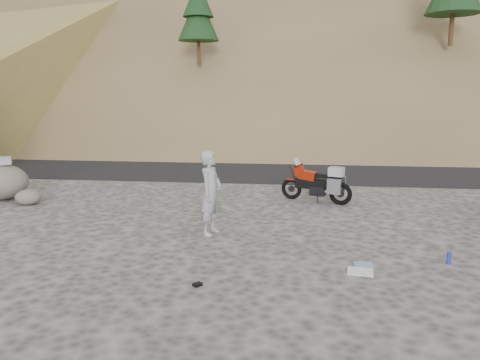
{
  "coord_description": "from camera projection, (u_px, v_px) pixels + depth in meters",
  "views": [
    {
      "loc": [
        0.69,
        -9.11,
        2.94
      ],
      "look_at": [
        -0.47,
        0.95,
        1.0
      ],
      "focal_mm": 35.0,
      "sensor_mm": 36.0,
      "label": 1
    }
  ],
  "objects": [
    {
      "name": "road",
      "position": [
        276.0,
        167.0,
        18.3
      ],
      "size": [
        120.0,
        7.0,
        0.05
      ],
      "primitive_type": "cube",
      "color": "black",
      "rests_on": "ground"
    },
    {
      "name": "ground",
      "position": [
        258.0,
        237.0,
        9.52
      ],
      "size": [
        140.0,
        140.0,
        0.0
      ],
      "primitive_type": "plane",
      "color": "#413F3C",
      "rests_on": "ground"
    },
    {
      "name": "gear_bottle",
      "position": [
        449.0,
        258.0,
        8.04
      ],
      "size": [
        0.08,
        0.08,
        0.21
      ],
      "primitive_type": "cylinder",
      "rotation": [
        0.0,
        0.0,
        0.03
      ],
      "color": "#1C2DAA",
      "rests_on": "ground"
    },
    {
      "name": "hillside",
      "position": [
        289.0,
        9.0,
        47.32
      ],
      "size": [
        120.0,
        73.0,
        46.72
      ],
      "color": "brown",
      "rests_on": "ground"
    },
    {
      "name": "gear_white_cloth",
      "position": [
        360.0,
        272.0,
        7.7
      ],
      "size": [
        0.46,
        0.42,
        0.01
      ],
      "primitive_type": "cube",
      "rotation": [
        0.0,
        0.0,
        -0.14
      ],
      "color": "white",
      "rests_on": "ground"
    },
    {
      "name": "boulder",
      "position": [
        0.0,
        181.0,
        12.76
      ],
      "size": [
        1.81,
        1.66,
        1.15
      ],
      "rotation": [
        0.0,
        0.0,
        0.3
      ],
      "color": "#615A53",
      "rests_on": "ground"
    },
    {
      "name": "small_rock",
      "position": [
        28.0,
        197.0,
        12.23
      ],
      "size": [
        0.84,
        0.8,
        0.4
      ],
      "rotation": [
        0.0,
        0.0,
        0.37
      ],
      "color": "#615A53",
      "rests_on": "ground"
    },
    {
      "name": "gear_glove_b",
      "position": [
        197.0,
        284.0,
        7.15
      ],
      "size": [
        0.16,
        0.16,
        0.04
      ],
      "primitive_type": "cube",
      "rotation": [
        0.0,
        0.0,
        0.84
      ],
      "color": "black",
      "rests_on": "ground"
    },
    {
      "name": "man",
      "position": [
        211.0,
        234.0,
        9.76
      ],
      "size": [
        0.57,
        0.73,
        1.75
      ],
      "primitive_type": "imported",
      "rotation": [
        0.0,
        0.0,
        1.31
      ],
      "color": "#9C9CA2",
      "rests_on": "ground"
    },
    {
      "name": "motorcycle",
      "position": [
        319.0,
        184.0,
        12.43
      ],
      "size": [
        1.88,
        0.97,
        1.17
      ],
      "rotation": [
        0.0,
        0.0,
        -0.37
      ],
      "color": "black",
      "rests_on": "ground"
    },
    {
      "name": "gear_blue_cloth",
      "position": [
        363.0,
        264.0,
        8.03
      ],
      "size": [
        0.33,
        0.25,
        0.01
      ],
      "primitive_type": "cube",
      "rotation": [
        0.0,
        0.0,
        0.06
      ],
      "color": "#7DA0C1",
      "rests_on": "ground"
    }
  ]
}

